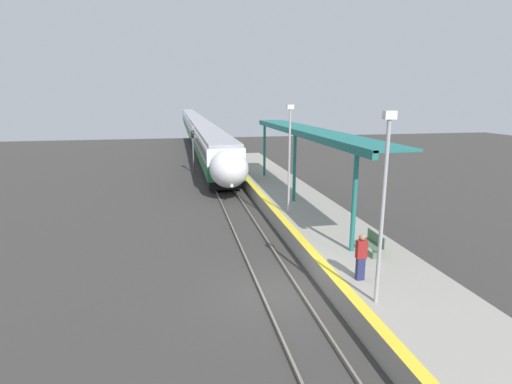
# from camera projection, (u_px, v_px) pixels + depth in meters

# --- Properties ---
(ground_plane) EXTENTS (120.00, 120.00, 0.00)m
(ground_plane) POSITION_uv_depth(u_px,v_px,m) (280.00, 293.00, 14.96)
(ground_plane) COLOR #383533
(rail_left) EXTENTS (0.08, 90.00, 0.15)m
(rail_left) POSITION_uv_depth(u_px,v_px,m) (261.00, 293.00, 14.80)
(rail_left) COLOR slate
(rail_left) RESTS_ON ground_plane
(rail_right) EXTENTS (0.08, 90.00, 0.15)m
(rail_right) POSITION_uv_depth(u_px,v_px,m) (298.00, 289.00, 15.08)
(rail_right) COLOR slate
(rail_right) RESTS_ON ground_plane
(train) EXTENTS (2.89, 93.68, 3.79)m
(train) POSITION_uv_depth(u_px,v_px,m) (196.00, 126.00, 71.17)
(train) COLOR black
(train) RESTS_ON ground_plane
(platform_right) EXTENTS (4.21, 64.00, 0.87)m
(platform_right) POSITION_uv_depth(u_px,v_px,m) (372.00, 274.00, 15.57)
(platform_right) COLOR gray
(platform_right) RESTS_ON ground_plane
(platform_bench) EXTENTS (0.44, 1.40, 0.89)m
(platform_bench) POSITION_uv_depth(u_px,v_px,m) (373.00, 243.00, 16.33)
(platform_bench) COLOR #4C6B4C
(platform_bench) RESTS_ON platform_right
(person_waiting) EXTENTS (0.36, 0.22, 1.69)m
(person_waiting) POSITION_uv_depth(u_px,v_px,m) (361.00, 256.00, 13.91)
(person_waiting) COLOR navy
(person_waiting) RESTS_ON platform_right
(railway_signal) EXTENTS (0.28, 0.28, 4.09)m
(railway_signal) POSITION_uv_depth(u_px,v_px,m) (193.00, 147.00, 37.94)
(railway_signal) COLOR #59595E
(railway_signal) RESTS_ON ground_plane
(lamppost_near) EXTENTS (0.36, 0.20, 5.91)m
(lamppost_near) POSITION_uv_depth(u_px,v_px,m) (383.00, 199.00, 11.79)
(lamppost_near) COLOR #9E9EA3
(lamppost_near) RESTS_ON platform_right
(lamppost_mid) EXTENTS (0.36, 0.20, 5.91)m
(lamppost_mid) POSITION_uv_depth(u_px,v_px,m) (289.00, 153.00, 21.42)
(lamppost_mid) COLOR #9E9EA3
(lamppost_mid) RESTS_ON platform_right
(station_canopy) EXTENTS (2.02, 19.96, 4.43)m
(station_canopy) POSITION_uv_depth(u_px,v_px,m) (304.00, 134.00, 24.01)
(station_canopy) COLOR #1E6B66
(station_canopy) RESTS_ON platform_right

